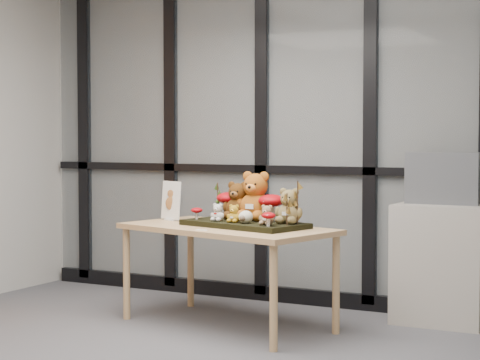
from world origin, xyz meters
The scene contains 24 objects.
room_shell centered at (0.00, 0.00, 1.68)m, with size 5.00×5.00×5.00m.
glass_partition centered at (0.00, 2.47, 1.42)m, with size 4.90×0.06×2.78m.
display_table centered at (-0.24, 1.51, 0.63)m, with size 1.62×1.09×0.69m.
diorama_tray centered at (-0.12, 1.53, 0.71)m, with size 0.85×0.43×0.04m, color black.
bear_pooh_yellow centered at (-0.09, 1.64, 0.92)m, with size 0.28×0.26×0.37m, color #A25415, non-canonical shape.
bear_brown_medium centered at (-0.23, 1.65, 0.88)m, with size 0.22×0.20×0.29m, color #49280C, non-canonical shape.
bear_tan_back centered at (0.21, 1.55, 0.86)m, with size 0.20×0.18×0.26m, color olive, non-canonical shape.
bear_small_yellow centered at (-0.15, 1.44, 0.80)m, with size 0.10×0.09×0.13m, color #B6871C, non-canonical shape.
bear_white_bow centered at (-0.29, 1.47, 0.80)m, with size 0.10×0.09×0.13m, color silver, non-canonical shape.
bear_beige_small centered at (0.12, 1.39, 0.80)m, with size 0.11×0.10×0.15m, color #967855, non-canonical shape.
plush_cream_hedgehog centered at (-0.05, 1.42, 0.78)m, with size 0.07×0.07×0.09m, color #EBE6C9, non-canonical shape.
mushroom_back_left centered at (-0.33, 1.70, 0.83)m, with size 0.18×0.18×0.20m, color #9B050B, non-canonical shape.
mushroom_back_right centered at (0.05, 1.61, 0.83)m, with size 0.18×0.18×0.21m, color #9B050B, non-canonical shape.
mushroom_front_left centered at (-0.49, 1.52, 0.77)m, with size 0.08×0.08×0.09m, color #9B050B, non-canonical shape.
mushroom_front_right centered at (0.17, 1.31, 0.78)m, with size 0.09×0.09×0.10m, color #9B050B, non-canonical shape.
sprig_green_far_left centered at (-0.44, 1.73, 0.85)m, with size 0.05×0.05×0.25m, color #1C370C, non-canonical shape.
sprig_green_mid_left centered at (-0.29, 1.74, 0.83)m, with size 0.05×0.05×0.21m, color #1C370C, non-canonical shape.
sprig_dry_far_right centered at (0.28, 1.52, 0.87)m, with size 0.05×0.05×0.29m, color brown, non-canonical shape.
sprig_dry_mid_right centered at (0.25, 1.42, 0.84)m, with size 0.05×0.05×0.21m, color brown, non-canonical shape.
sprig_green_centre centered at (-0.16, 1.72, 0.82)m, with size 0.05×0.05×0.19m, color #1C370C, non-canonical shape.
sign_holder centered at (-0.80, 1.67, 0.83)m, with size 0.20×0.09×0.29m.
label_card centered at (-0.27, 1.21, 0.69)m, with size 0.08×0.03×0.00m, color white.
cabinet centered at (1.04, 2.25, 0.42)m, with size 0.63×0.37×0.84m, color gray.
monitor centered at (1.04, 2.27, 1.02)m, with size 0.51×0.05×0.36m.
Camera 1 is at (2.58, -3.71, 1.32)m, focal length 65.00 mm.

